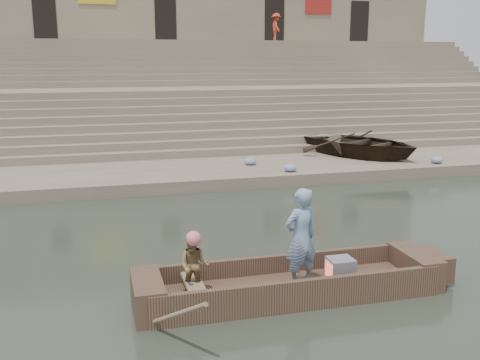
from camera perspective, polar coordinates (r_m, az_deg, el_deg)
name	(u,v)px	position (r m, az deg, el deg)	size (l,w,h in m)	color
ground	(393,244)	(13.28, 15.67, -6.43)	(120.00, 120.00, 0.00)	#293226
lower_landing	(281,169)	(20.26, 4.25, 1.13)	(32.00, 4.00, 0.40)	gray
mid_landing	(231,116)	(27.20, -0.91, 6.67)	(32.00, 3.00, 2.80)	gray
upper_landing	(203,85)	(33.92, -3.83, 9.86)	(32.00, 3.00, 5.20)	gray
ghat_steps	(223,105)	(28.80, -1.74, 7.79)	(32.00, 11.00, 5.20)	gray
building_wall	(191,36)	(37.84, -5.11, 14.67)	(32.00, 5.07, 11.20)	gray
main_rowboat	(290,290)	(10.16, 5.20, -11.35)	(5.00, 1.30, 0.22)	brown
rowboat_trim	(301,279)	(10.15, 6.35, -10.21)	(6.04, 2.63, 1.76)	brown
standing_man	(301,238)	(9.76, 6.34, -6.00)	(0.66, 0.43, 1.81)	navy
rowing_man	(194,265)	(9.48, -4.81, -8.86)	(0.53, 0.41, 1.09)	#2A803D
television	(340,269)	(10.39, 10.35, -9.09)	(0.46, 0.42, 0.40)	slate
beached_rowboat	(361,144)	(22.24, 12.49, 3.72)	(3.42, 4.78, 0.99)	#2D2116
pedestrian	(276,27)	(34.58, 3.79, 15.60)	(1.07, 0.62, 1.66)	#B8371F
cloth_bundles	(343,160)	(20.51, 10.64, 2.04)	(7.20, 2.21, 0.26)	#3F5999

